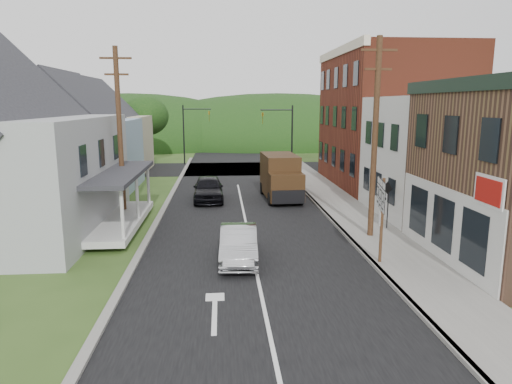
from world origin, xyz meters
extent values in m
plane|color=#2D4719|center=(0.00, 0.00, 0.00)|extent=(120.00, 120.00, 0.00)
cube|color=black|center=(0.00, 10.00, 0.00)|extent=(9.00, 90.00, 0.02)
cube|color=black|center=(0.00, 27.00, 0.00)|extent=(60.00, 9.00, 0.02)
cube|color=slate|center=(5.90, 8.00, 0.07)|extent=(2.80, 55.00, 0.15)
cube|color=slate|center=(4.55, 8.00, 0.07)|extent=(0.20, 55.00, 0.15)
cube|color=slate|center=(-4.65, 8.00, 0.06)|extent=(0.30, 55.00, 0.12)
cube|color=silver|center=(11.30, 7.50, 3.25)|extent=(8.00, 7.00, 6.50)
cube|color=maroon|center=(11.30, 17.00, 5.00)|extent=(8.00, 12.00, 10.00)
cube|color=#859FB6|center=(-11.00, 17.00, 2.50)|extent=(7.00, 8.00, 5.00)
cube|color=#B4AB8C|center=(-11.50, 26.00, 2.50)|extent=(7.00, 8.00, 5.00)
cylinder|color=#472D19|center=(5.60, 3.50, 4.50)|extent=(0.26, 0.26, 9.00)
cube|color=#472D19|center=(5.60, 3.50, 8.40)|extent=(1.60, 0.10, 0.10)
cube|color=#472D19|center=(5.60, 3.50, 7.60)|extent=(1.20, 0.10, 0.10)
cylinder|color=#472D19|center=(-6.50, 8.00, 4.50)|extent=(0.26, 0.26, 9.00)
cube|color=#472D19|center=(-6.50, 8.00, 8.40)|extent=(1.60, 0.10, 0.10)
cube|color=#472D19|center=(-6.50, 8.00, 7.60)|extent=(1.20, 0.10, 0.10)
cylinder|color=black|center=(5.00, 23.50, 3.00)|extent=(0.14, 0.14, 6.00)
cylinder|color=black|center=(3.60, 23.50, 5.60)|extent=(2.80, 0.10, 0.10)
imported|color=olive|center=(2.40, 23.50, 4.90)|extent=(0.16, 0.20, 1.00)
cylinder|color=black|center=(-5.00, 30.50, 3.00)|extent=(0.14, 0.14, 6.00)
cylinder|color=black|center=(-3.60, 30.50, 5.60)|extent=(2.80, 0.10, 0.10)
imported|color=olive|center=(-2.40, 30.50, 4.90)|extent=(0.16, 0.20, 1.00)
cylinder|color=#382616|center=(-9.00, 32.00, 1.96)|extent=(0.36, 0.36, 3.92)
ellipsoid|color=black|center=(-9.00, 32.00, 4.90)|extent=(4.80, 4.80, 4.08)
ellipsoid|color=black|center=(0.00, 55.00, 0.00)|extent=(90.00, 30.00, 16.00)
imported|color=#B8B8BD|center=(-0.60, 0.86, 0.67)|extent=(1.58, 4.15, 1.35)
imported|color=black|center=(-2.09, 12.41, 0.79)|extent=(1.97, 4.66, 1.57)
cube|color=#321E0D|center=(2.57, 13.02, 1.58)|extent=(2.25, 4.05, 2.61)
cube|color=#321E0D|center=(2.68, 10.68, 1.13)|extent=(2.14, 1.53, 1.71)
cube|color=black|center=(2.67, 10.86, 1.85)|extent=(1.94, 1.17, 0.05)
cube|color=black|center=(2.71, 9.92, 0.68)|extent=(1.99, 0.22, 0.81)
cylinder|color=black|center=(1.73, 10.73, 0.41)|extent=(0.29, 0.82, 0.81)
cylinder|color=black|center=(3.62, 10.81, 0.41)|extent=(0.29, 0.82, 0.81)
cylinder|color=black|center=(1.57, 14.33, 0.41)|extent=(0.29, 0.82, 0.81)
cylinder|color=black|center=(3.46, 14.42, 0.41)|extent=(0.29, 0.82, 0.81)
cube|color=#472D19|center=(4.80, -0.08, 1.78)|extent=(0.12, 0.12, 3.26)
cube|color=black|center=(4.75, -0.07, 2.81)|extent=(0.40, 1.83, 0.07)
cube|color=silver|center=(4.58, -0.70, 3.22)|extent=(0.12, 0.51, 0.20)
cube|color=silver|center=(4.58, -0.70, 2.81)|extent=(0.13, 0.55, 0.51)
cube|color=silver|center=(4.58, -0.70, 2.39)|extent=(0.12, 0.51, 0.26)
cube|color=silver|center=(4.71, -0.06, 3.22)|extent=(0.12, 0.51, 0.20)
cube|color=silver|center=(4.71, -0.06, 2.81)|extent=(0.13, 0.55, 0.51)
cube|color=silver|center=(4.71, -0.06, 2.39)|extent=(0.12, 0.51, 0.26)
cube|color=silver|center=(4.84, 0.58, 3.22)|extent=(0.12, 0.51, 0.20)
cube|color=silver|center=(4.84, 0.58, 2.81)|extent=(0.13, 0.55, 0.51)
cube|color=silver|center=(4.84, 0.58, 2.39)|extent=(0.12, 0.51, 0.26)
cube|color=silver|center=(4.71, -0.06, 1.87)|extent=(0.10, 0.41, 0.51)
cylinder|color=black|center=(6.80, 4.63, 1.24)|extent=(0.07, 0.07, 2.19)
cube|color=black|center=(6.74, 4.63, 2.15)|extent=(0.26, 0.60, 0.64)
cube|color=#EEAC0C|center=(6.75, 4.63, 2.15)|extent=(0.25, 0.54, 0.58)
camera|label=1|loc=(-1.23, -16.40, 6.13)|focal=32.00mm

